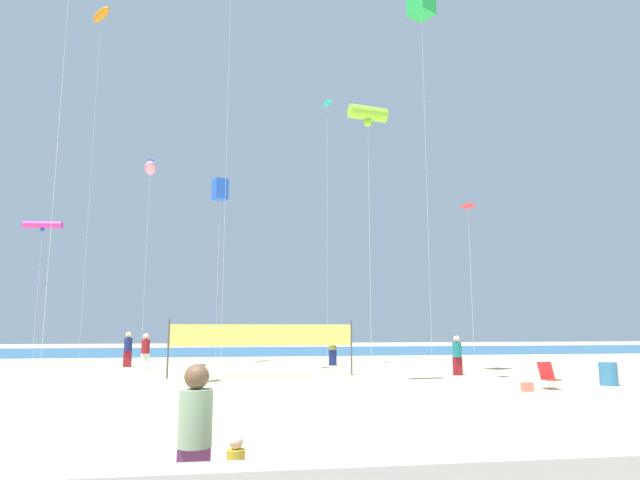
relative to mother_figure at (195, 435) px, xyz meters
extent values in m
plane|color=#D1BC89|center=(3.30, 8.96, -0.88)|extent=(120.00, 120.00, 0.00)
cube|color=#28608C|center=(3.30, 43.96, -0.87)|extent=(120.00, 20.00, 0.01)
cylinder|color=#99B28C|center=(0.00, 0.00, 0.18)|extent=(0.38, 0.38, 0.62)
sphere|color=brown|center=(0.00, 0.00, 0.63)|extent=(0.28, 0.28, 0.28)
cylinder|color=gold|center=(0.45, -0.10, -0.31)|extent=(0.20, 0.20, 0.33)
sphere|color=beige|center=(0.45, -0.10, -0.07)|extent=(0.15, 0.15, 0.15)
cube|color=maroon|center=(10.23, 16.97, -0.49)|extent=(0.37, 0.22, 0.77)
cylinder|color=#19727A|center=(10.23, 16.97, 0.21)|extent=(0.39, 0.39, 0.64)
sphere|color=beige|center=(10.23, 16.97, 0.67)|extent=(0.29, 0.29, 0.29)
cube|color=maroon|center=(-4.81, 24.58, -0.46)|extent=(0.40, 0.24, 0.83)
cylinder|color=navy|center=(-4.81, 24.58, 0.29)|extent=(0.41, 0.41, 0.68)
sphere|color=beige|center=(-4.81, 24.58, 0.78)|extent=(0.31, 0.31, 0.31)
cube|color=white|center=(-3.58, 22.03, -0.48)|extent=(0.38, 0.23, 0.80)
cylinder|color=maroon|center=(-3.58, 22.03, 0.26)|extent=(0.40, 0.40, 0.66)
sphere|color=beige|center=(-3.58, 22.03, 0.74)|extent=(0.30, 0.30, 0.30)
cube|color=navy|center=(6.04, 24.08, -0.46)|extent=(0.40, 0.24, 0.83)
cylinder|color=olive|center=(6.04, 24.08, 0.30)|extent=(0.42, 0.42, 0.69)
sphere|color=#997051|center=(6.04, 24.08, 0.80)|extent=(0.31, 0.31, 0.31)
cube|color=red|center=(11.08, 11.16, -0.56)|extent=(0.52, 0.48, 0.03)
cube|color=red|center=(11.08, 11.45, -0.28)|extent=(0.52, 0.23, 0.57)
cylinder|color=silver|center=(11.08, 11.02, -0.72)|extent=(0.03, 0.03, 0.32)
cylinder|color=silver|center=(11.08, 11.30, -0.72)|extent=(0.03, 0.03, 0.32)
cylinder|color=teal|center=(13.80, 11.97, -0.47)|extent=(0.62, 0.62, 0.82)
cylinder|color=#4C4C51|center=(-2.04, 17.29, 0.32)|extent=(0.08, 0.08, 2.40)
cylinder|color=#4C4C51|center=(5.74, 17.92, 0.32)|extent=(0.08, 0.08, 2.40)
cube|color=#EAE566|center=(1.85, 17.61, 0.85)|extent=(7.78, 0.66, 0.90)
cube|color=#EA7260|center=(9.93, 10.69, -0.73)|extent=(0.37, 0.18, 0.29)
cylinder|color=silver|center=(8.99, 16.71, 7.81)|extent=(0.01, 0.01, 17.38)
cube|color=green|center=(8.99, 16.71, 16.51)|extent=(1.36, 1.36, 1.60)
cylinder|color=silver|center=(5.51, 13.60, 4.27)|extent=(0.01, 0.01, 10.29)
cylinder|color=#8CD833|center=(5.51, 13.60, 9.41)|extent=(1.59, 0.82, 0.54)
sphere|color=#8CD833|center=(5.51, 13.60, 9.04)|extent=(0.33, 0.33, 0.33)
cylinder|color=silver|center=(-0.32, 26.62, 4.24)|extent=(0.01, 0.01, 10.23)
cube|color=blue|center=(-0.32, 26.62, 9.35)|extent=(1.03, 1.03, 1.26)
cylinder|color=silver|center=(0.08, 18.30, 8.70)|extent=(0.01, 0.01, 19.15)
cylinder|color=silver|center=(-7.93, 27.41, 9.78)|extent=(0.01, 0.01, 21.31)
ellipsoid|color=orange|center=(-7.93, 27.41, 20.43)|extent=(1.55, 1.60, 0.93)
cube|color=green|center=(-7.93, 27.41, 20.67)|extent=(0.32, 0.06, 0.40)
cylinder|color=silver|center=(5.56, 23.02, 6.42)|extent=(0.01, 0.01, 14.59)
pyramid|color=#26BFCC|center=(5.53, 23.03, 13.77)|extent=(0.71, 0.72, 0.39)
cylinder|color=silver|center=(-5.28, 12.04, 8.55)|extent=(0.01, 0.01, 18.86)
cylinder|color=silver|center=(-3.97, 23.47, 4.36)|extent=(0.01, 0.01, 10.48)
ellipsoid|color=pink|center=(-3.97, 23.47, 9.60)|extent=(0.82, 1.81, 0.64)
cube|color=blue|center=(-3.97, 23.47, 9.86)|extent=(0.35, 0.06, 0.43)
cylinder|color=silver|center=(9.92, 14.54, 2.60)|extent=(0.01, 0.01, 6.96)
pyramid|color=red|center=(9.90, 14.51, 6.13)|extent=(0.71, 0.71, 0.40)
cylinder|color=silver|center=(-10.61, 28.14, 3.15)|extent=(0.01, 0.01, 8.05)
cylinder|color=#D833A5|center=(-10.61, 28.14, 7.17)|extent=(2.22, 0.60, 0.42)
sphere|color=blue|center=(-10.61, 28.14, 6.86)|extent=(0.25, 0.25, 0.25)
camera|label=1|loc=(0.33, -6.53, 1.17)|focal=31.36mm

